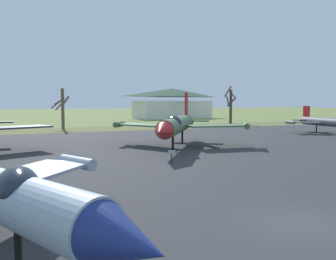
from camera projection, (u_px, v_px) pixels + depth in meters
name	position (u px, v px, depth m)	size (l,w,h in m)	color
ground_plane	(303.00, 226.00, 12.65)	(600.00, 600.00, 0.00)	olive
asphalt_apron	(144.00, 159.00, 27.73)	(94.22, 55.40, 0.05)	#333335
grass_verge_strip	(74.00, 130.00, 58.29)	(154.22, 12.00, 0.06)	brown
jet_fighter_front_right	(177.00, 125.00, 34.63)	(13.67, 15.38, 5.77)	#4C6B47
info_placard_front_right	(172.00, 155.00, 25.54)	(0.57, 0.28, 1.03)	black
jet_fighter_rear_left	(329.00, 122.00, 49.87)	(10.14, 13.10, 4.12)	#565B60
bare_tree_far_right	(62.00, 107.00, 59.79)	(3.18, 2.30, 7.10)	brown
bare_tree_backdrop_extra	(230.00, 104.00, 76.13)	(2.80, 2.69, 8.39)	#42382D
visitor_building	(173.00, 104.00, 104.13)	(25.32, 12.72, 9.02)	silver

